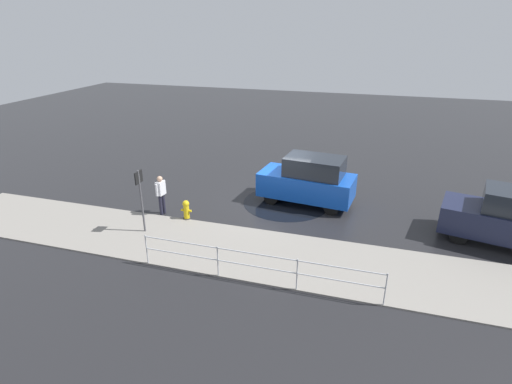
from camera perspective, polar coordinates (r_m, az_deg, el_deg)
The scene contains 8 objects.
ground_plane at distance 17.11m, azimuth 2.80°, elevation -1.46°, with size 60.00×60.00×0.00m, color black.
kerb_strip at distance 13.52m, azimuth -1.55°, elevation -8.47°, with size 24.00×3.20×0.04m, color gray.
moving_hatchback at distance 16.79m, azimuth 7.51°, elevation 1.67°, with size 4.08×2.16×2.06m.
fire_hydrant at distance 15.69m, azimuth -9.93°, elevation -2.56°, with size 0.42×0.31×0.80m.
pedestrian at distance 16.10m, azimuth -13.42°, elevation -0.00°, with size 0.29×0.57×1.62m.
metal_railing at distance 11.66m, azimuth 0.04°, elevation -9.99°, with size 7.22×0.04×1.05m.
sign_post at distance 14.61m, azimuth -16.18°, elevation -0.06°, with size 0.07×0.44×2.40m.
puddle_patch at distance 17.08m, azimuth 4.33°, elevation -1.53°, with size 3.66×3.66×0.01m, color black.
Camera 1 is at (-3.63, 15.14, 7.08)m, focal length 28.00 mm.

